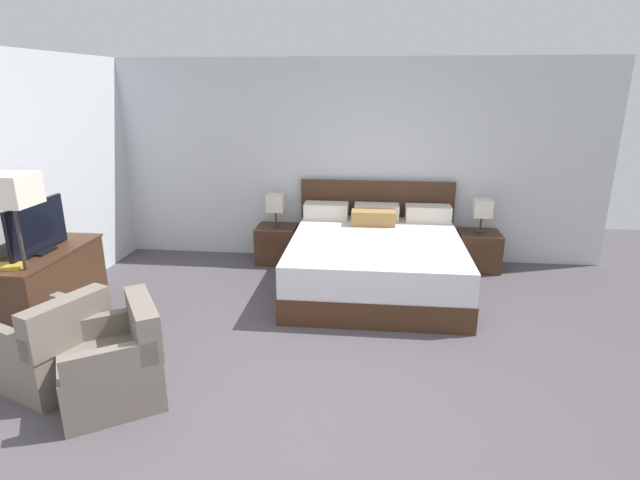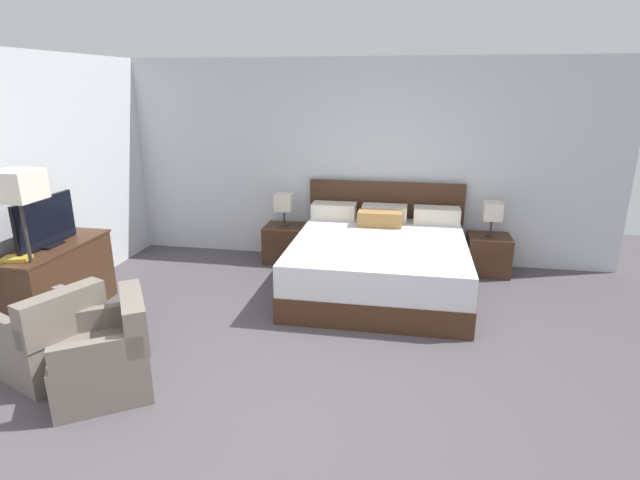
# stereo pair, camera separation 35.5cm
# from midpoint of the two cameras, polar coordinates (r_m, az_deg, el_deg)

# --- Properties ---
(ground_plane) EXTENTS (11.05, 11.05, 0.00)m
(ground_plane) POSITION_cam_midpoint_polar(r_m,az_deg,el_deg) (3.71, -2.62, -20.79)
(ground_plane) COLOR #4C474C
(wall_back) EXTENTS (6.99, 0.06, 2.62)m
(wall_back) POSITION_cam_midpoint_polar(r_m,az_deg,el_deg) (6.66, 4.42, 8.88)
(wall_back) COLOR silver
(wall_back) RESTS_ON ground
(wall_left) EXTENTS (0.06, 5.48, 2.62)m
(wall_left) POSITION_cam_midpoint_polar(r_m,az_deg,el_deg) (5.75, -28.80, 5.44)
(wall_left) COLOR silver
(wall_left) RESTS_ON ground
(bed) EXTENTS (2.01, 2.12, 1.08)m
(bed) POSITION_cam_midpoint_polar(r_m,az_deg,el_deg) (5.81, 8.52, -2.47)
(bed) COLOR #422819
(bed) RESTS_ON ground
(nightstand_left) EXTENTS (0.52, 0.46, 0.49)m
(nightstand_left) POSITION_cam_midpoint_polar(r_m,az_deg,el_deg) (6.71, -2.55, -0.37)
(nightstand_left) COLOR #422819
(nightstand_left) RESTS_ON ground
(nightstand_right) EXTENTS (0.52, 0.46, 0.49)m
(nightstand_right) POSITION_cam_midpoint_polar(r_m,az_deg,el_deg) (6.66, 20.11, -1.59)
(nightstand_right) COLOR #422819
(nightstand_right) RESTS_ON ground
(table_lamp_left) EXTENTS (0.22, 0.22, 0.43)m
(table_lamp_left) POSITION_cam_midpoint_polar(r_m,az_deg,el_deg) (6.56, -2.61, 4.25)
(table_lamp_left) COLOR #332D28
(table_lamp_left) RESTS_ON nightstand_left
(table_lamp_right) EXTENTS (0.22, 0.22, 0.43)m
(table_lamp_right) POSITION_cam_midpoint_polar(r_m,az_deg,el_deg) (6.51, 20.61, 3.04)
(table_lamp_right) COLOR #332D28
(table_lamp_right) RESTS_ON nightstand_right
(dresser) EXTENTS (0.51, 1.27, 0.76)m
(dresser) POSITION_cam_midpoint_polar(r_m,az_deg,el_deg) (5.65, -26.30, -4.13)
(dresser) COLOR #422819
(dresser) RESTS_ON ground
(tv) EXTENTS (0.18, 0.80, 0.49)m
(tv) POSITION_cam_midpoint_polar(r_m,az_deg,el_deg) (5.45, -27.26, 1.72)
(tv) COLOR black
(tv) RESTS_ON dresser
(book_red_cover) EXTENTS (0.26, 0.22, 0.03)m
(book_red_cover) POSITION_cam_midpoint_polar(r_m,az_deg,el_deg) (5.21, -29.79, -1.89)
(book_red_cover) COLOR gold
(book_red_cover) RESTS_ON dresser
(armchair_by_window) EXTENTS (0.90, 0.89, 0.76)m
(armchair_by_window) POSITION_cam_midpoint_polar(r_m,az_deg,el_deg) (4.64, -26.40, -10.19)
(armchair_by_window) COLOR #70665B
(armchair_by_window) RESTS_ON ground
(armchair_companion) EXTENTS (0.95, 0.95, 0.76)m
(armchair_companion) POSITION_cam_midpoint_polar(r_m,az_deg,el_deg) (4.20, -20.95, -12.41)
(armchair_companion) COLOR #70665B
(armchair_companion) RESTS_ON ground
(floor_lamp) EXTENTS (0.35, 0.35, 1.59)m
(floor_lamp) POSITION_cam_midpoint_polar(r_m,az_deg,el_deg) (4.93, -29.42, 4.23)
(floor_lamp) COLOR #332D28
(floor_lamp) RESTS_ON ground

